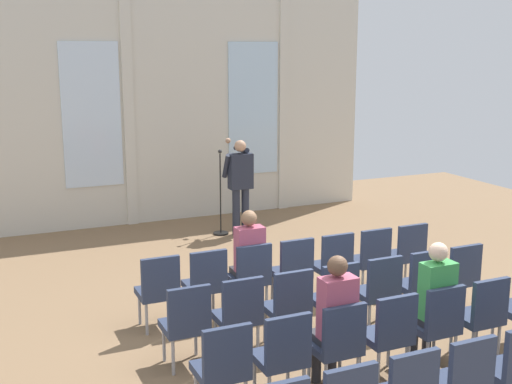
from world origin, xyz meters
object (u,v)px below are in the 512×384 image
Objects in this scene: chair_r0_c3 at (293,268)px; chair_r2_c1 at (283,352)px; mic_stand at (221,216)px; chair_r3_c3 at (462,378)px; audience_r0_c2 at (248,256)px; chair_r1_c6 at (459,274)px; chair_r0_c1 at (206,280)px; chair_r1_c3 at (335,295)px; chair_r2_c0 at (223,364)px; chair_r1_c1 at (239,312)px; chair_r0_c4 at (333,262)px; audience_r2_c4 at (434,298)px; speaker at (240,180)px; chair_r2_c2 at (338,341)px; chair_r1_c5 at (420,281)px; chair_r2_c5 at (482,312)px; chair_r2_c4 at (437,321)px; chair_r1_c2 at (289,303)px; audience_r2_c2 at (335,316)px; chair_r0_c2 at (251,274)px; chair_r1_c4 at (379,288)px; chair_r2_c3 at (389,331)px; chair_r0_c6 at (407,251)px; chair_r0_c0 at (159,287)px; chair_r0_c5 at (371,256)px; chair_r1_c0 at (186,320)px.

chair_r0_c3 is 2.45m from chair_r2_c1.
chair_r3_c3 is at bearing -93.10° from mic_stand.
chair_r2_c1 is (-0.60, -2.22, -0.21)m from audience_r0_c2.
chair_r0_c1 is at bearing 160.27° from chair_r1_c6.
chair_r2_c0 is (-1.79, -1.07, 0.00)m from chair_r1_c3.
chair_r1_c1 is 1.19m from chair_r1_c3.
audience_r2_c4 is at bearing -90.00° from chair_r0_c4.
audience_r2_c4 is at bearing 2.51° from chair_r2_c1.
speaker reaches higher than chair_r2_c2.
chair_r1_c5 is 1.18m from audience_r2_c4.
chair_r1_c1 is at bearing 155.85° from chair_r2_c5.
mic_stand reaches higher than chair_r0_c1.
chair_r2_c4 and chair_r2_c5 have the same top height.
chair_r1_c2 is 1.00× the size of chair_r3_c3.
chair_r3_c3 is at bearing -69.61° from chair_r0_c1.
audience_r2_c2 is (0.60, 0.08, 0.23)m from chair_r2_c1.
chair_r1_c5 is 0.68× the size of audience_r2_c2.
chair_r1_c5 is 1.00× the size of chair_r2_c5.
audience_r2_c2 is at bearing 177.51° from chair_r2_c5.
chair_r3_c3 is (0.60, -3.29, -0.21)m from audience_r0_c2.
chair_r0_c2 is at bearing -90.00° from audience_r0_c2.
chair_r2_c0 is (-3.58, -1.07, 0.00)m from chair_r1_c6.
chair_r2_c0 is 1.19m from chair_r2_c2.
chair_r1_c5 is at bearing 0.00° from chair_r1_c4.
speaker is at bearing 82.86° from chair_r2_c3.
audience_r2_c2 is at bearing 172.56° from chair_r2_c3.
chair_r0_c6 is 3.68m from chair_r3_c3.
chair_r1_c3 is 1.18m from audience_r2_c2.
chair_r1_c6 is at bearing 0.00° from chair_r1_c5.
speaker is 1.83× the size of chair_r1_c1.
chair_r3_c3 is at bearing -90.00° from chair_r1_c3.
audience_r2_c4 is at bearing -49.04° from chair_r0_c1.
chair_r1_c4 is 1.00× the size of chair_r2_c4.
chair_r0_c0 is 1.79m from chair_r0_c3.
mic_stand is at bearing 84.17° from chair_r0_c3.
chair_r2_c3 is (0.60, -2.22, -0.21)m from audience_r0_c2.
chair_r0_c4 and chair_r2_c0 have the same top height.
chair_r1_c6 is at bearing 30.87° from chair_r2_c3.
chair_r1_c2 is (-1.79, -1.07, 0.00)m from chair_r0_c5.
chair_r0_c2 is 1.23m from chair_r1_c3.
chair_r2_c2 is at bearing -103.01° from speaker.
chair_r0_c5 is 1.00× the size of chair_r1_c6.
audience_r0_c2 is 1.43× the size of chair_r0_c4.
chair_r1_c4 is (2.39, 0.00, 0.00)m from chair_r1_c0.
chair_r1_c0 is 1.00× the size of chair_r3_c3.
chair_r1_c5 is (-0.60, -1.07, 0.00)m from chair_r0_c6.
audience_r0_c2 is 1.43× the size of chair_r2_c5.
chair_r1_c4 is at bearing -119.14° from chair_r0_c5.
audience_r0_c2 reaches higher than chair_r1_c1.
mic_stand is 1.15× the size of audience_r0_c2.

